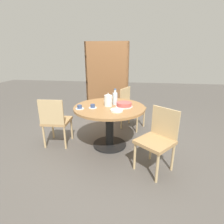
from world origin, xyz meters
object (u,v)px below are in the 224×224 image
at_px(bookshelf, 107,84).
at_px(cake_main, 124,105).
at_px(chair_a, 131,107).
at_px(water_bottle, 115,98).
at_px(cup_b, 93,106).
at_px(chair_b, 56,120).
at_px(coffee_pot, 108,100).
at_px(cake_second, 110,99).
at_px(cup_a, 80,107).
at_px(chair_c, 158,138).

xyz_separation_m(bookshelf, cake_main, (0.51, -1.39, -0.10)).
relative_size(chair_a, bookshelf, 0.48).
relative_size(water_bottle, cup_b, 2.04).
relative_size(chair_b, water_bottle, 3.16).
bearing_deg(chair_a, coffee_pot, -178.12).
relative_size(water_bottle, cake_second, 1.26).
bearing_deg(coffee_pot, bookshelf, 100.37).
relative_size(chair_b, bookshelf, 0.48).
xyz_separation_m(water_bottle, cup_a, (-0.51, -0.31, -0.09)).
xyz_separation_m(chair_b, chair_c, (1.63, -0.42, 0.00)).
distance_m(chair_a, bookshelf, 0.90).
distance_m(chair_a, chair_c, 1.45).
bearing_deg(cake_main, cup_b, -164.42).
bearing_deg(coffee_pot, cake_main, -1.38).
bearing_deg(cup_a, chair_b, 170.04).
distance_m(chair_c, cup_b, 1.10).
height_order(chair_b, cake_main, chair_b).
relative_size(chair_c, coffee_pot, 3.86).
xyz_separation_m(cake_main, cup_b, (-0.48, -0.14, -0.01)).
distance_m(cake_second, cup_b, 0.49).
relative_size(cake_second, cup_a, 1.62).
bearing_deg(cup_b, coffee_pot, 32.10).
bearing_deg(bookshelf, cup_b, 91.05).
height_order(chair_a, water_bottle, water_bottle).
bearing_deg(cake_second, cake_main, -47.36).
height_order(water_bottle, cake_main, water_bottle).
bearing_deg(chair_b, chair_a, -144.93).
bearing_deg(bookshelf, water_bottle, 105.32).
bearing_deg(cup_b, bookshelf, 91.05).
relative_size(chair_c, cup_a, 6.43).
relative_size(chair_a, coffee_pot, 3.86).
relative_size(coffee_pot, cup_b, 1.67).
bearing_deg(cake_second, bookshelf, 101.89).
distance_m(bookshelf, cake_main, 1.49).
xyz_separation_m(water_bottle, cake_main, (0.16, -0.11, -0.07)).
relative_size(chair_b, cup_b, 6.43).
relative_size(coffee_pot, cake_second, 1.03).
xyz_separation_m(chair_a, coffee_pot, (-0.34, -0.83, 0.34)).
xyz_separation_m(chair_b, cake_second, (0.85, 0.44, 0.28)).
height_order(coffee_pot, water_bottle, water_bottle).
xyz_separation_m(chair_a, cup_b, (-0.56, -0.97, 0.27)).
xyz_separation_m(chair_b, bookshelf, (0.62, 1.52, 0.38)).
bearing_deg(chair_a, cup_b, 173.94).
xyz_separation_m(chair_a, cup_a, (-0.75, -1.04, 0.27)).
height_order(cake_second, cup_b, cake_second).
relative_size(chair_b, cake_second, 3.97).
bearing_deg(water_bottle, bookshelf, 105.32).
bearing_deg(coffee_pot, cup_a, -152.71).
distance_m(chair_a, cup_a, 1.32).
distance_m(chair_b, cup_b, 0.71).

